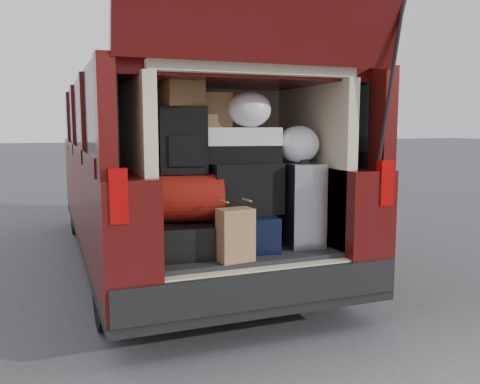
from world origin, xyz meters
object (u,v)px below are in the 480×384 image
object	(u,v)px
kraft_bag	(236,235)
black_hardshell	(186,237)
red_duffel	(185,198)
black_soft_case	(244,188)
twotone_duffel	(240,145)
silver_roller	(299,204)
navy_hardshell	(239,230)
backpack	(183,140)

from	to	relation	value
kraft_bag	black_hardshell	bearing A→B (deg)	120.99
black_hardshell	kraft_bag	world-z (taller)	kraft_bag
black_hardshell	red_duffel	xyz separation A→B (m)	(-0.00, -0.00, 0.26)
black_soft_case	twotone_duffel	distance (m)	0.30
red_duffel	silver_roller	bearing A→B (deg)	6.70
navy_hardshell	twotone_duffel	xyz separation A→B (m)	(0.02, 0.03, 0.59)
black_hardshell	black_soft_case	distance (m)	0.52
backpack	twotone_duffel	xyz separation A→B (m)	(0.40, 0.01, -0.04)
navy_hardshell	twotone_duffel	distance (m)	0.59
silver_roller	kraft_bag	distance (m)	0.65
black_soft_case	twotone_duffel	xyz separation A→B (m)	(-0.02, 0.04, 0.30)
kraft_bag	black_soft_case	world-z (taller)	black_soft_case
navy_hardshell	kraft_bag	xyz separation A→B (m)	(-0.15, -0.34, 0.05)
backpack	red_duffel	bearing A→B (deg)	-85.38
kraft_bag	red_duffel	bearing A→B (deg)	121.40
black_hardshell	black_soft_case	bearing A→B (deg)	5.72
kraft_bag	red_duffel	distance (m)	0.44
black_hardshell	navy_hardshell	distance (m)	0.39
backpack	twotone_duffel	distance (m)	0.40
black_soft_case	backpack	world-z (taller)	backpack
black_soft_case	backpack	size ratio (longest dim) A/B	1.11
black_hardshell	silver_roller	distance (m)	0.84
twotone_duffel	navy_hardshell	bearing A→B (deg)	-112.35
red_duffel	black_soft_case	distance (m)	0.43
black_hardshell	backpack	xyz separation A→B (m)	(0.00, 0.04, 0.64)
black_hardshell	black_soft_case	world-z (taller)	black_soft_case
black_hardshell	red_duffel	size ratio (longest dim) A/B	1.09
silver_roller	red_duffel	size ratio (longest dim) A/B	1.20
black_soft_case	black_hardshell	bearing A→B (deg)	-177.45
backpack	black_soft_case	bearing A→B (deg)	6.54
black_soft_case	kraft_bag	bearing A→B (deg)	-119.07
silver_roller	twotone_duffel	distance (m)	0.60
black_hardshell	twotone_duffel	distance (m)	0.73
silver_roller	twotone_duffel	size ratio (longest dim) A/B	1.09
black_hardshell	silver_roller	xyz separation A→B (m)	(0.82, -0.05, 0.19)
silver_roller	red_duffel	xyz separation A→B (m)	(-0.82, 0.05, 0.08)
red_duffel	backpack	distance (m)	0.38
black_soft_case	navy_hardshell	bearing A→B (deg)	160.87
black_hardshell	navy_hardshell	xyz separation A→B (m)	(0.39, 0.03, 0.01)
black_hardshell	twotone_duffel	world-z (taller)	twotone_duffel
navy_hardshell	backpack	world-z (taller)	backpack
silver_roller	kraft_bag	world-z (taller)	silver_roller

